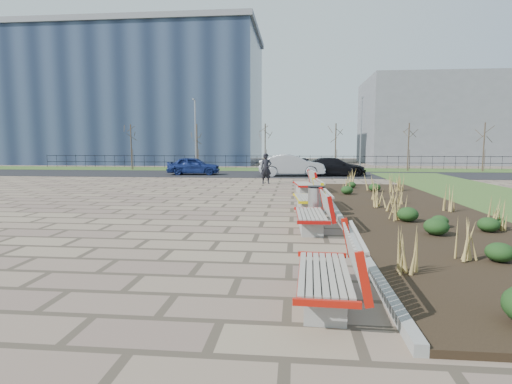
# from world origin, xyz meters

# --- Properties ---
(ground) EXTENTS (120.00, 120.00, 0.00)m
(ground) POSITION_xyz_m (0.00, 0.00, 0.00)
(ground) COLOR #7C6B55
(ground) RESTS_ON ground
(planting_bed) EXTENTS (4.50, 18.00, 0.10)m
(planting_bed) POSITION_xyz_m (6.25, 5.00, 0.05)
(planting_bed) COLOR black
(planting_bed) RESTS_ON ground
(planting_curb) EXTENTS (0.16, 18.00, 0.15)m
(planting_curb) POSITION_xyz_m (3.92, 5.00, 0.07)
(planting_curb) COLOR gray
(planting_curb) RESTS_ON ground
(grass_verge_far) EXTENTS (80.00, 5.00, 0.04)m
(grass_verge_far) POSITION_xyz_m (0.00, 28.00, 0.02)
(grass_verge_far) COLOR #33511E
(grass_verge_far) RESTS_ON ground
(road) EXTENTS (80.00, 7.00, 0.02)m
(road) POSITION_xyz_m (0.00, 22.00, 0.01)
(road) COLOR black
(road) RESTS_ON ground
(bench_a) EXTENTS (0.98, 2.13, 1.00)m
(bench_a) POSITION_xyz_m (3.00, -2.64, 0.50)
(bench_a) COLOR red
(bench_a) RESTS_ON ground
(bench_b) EXTENTS (0.97, 2.13, 1.00)m
(bench_b) POSITION_xyz_m (3.00, 2.16, 0.50)
(bench_b) COLOR #B10F0B
(bench_b) RESTS_ON ground
(bench_c) EXTENTS (1.07, 2.17, 1.00)m
(bench_c) POSITION_xyz_m (3.00, 5.42, 0.50)
(bench_c) COLOR yellow
(bench_c) RESTS_ON ground
(bench_d) EXTENTS (1.14, 2.19, 1.00)m
(bench_d) POSITION_xyz_m (3.00, 10.26, 0.50)
(bench_d) COLOR #B70E0C
(bench_d) RESTS_ON ground
(litter_bin) EXTENTS (0.49, 0.49, 0.98)m
(litter_bin) POSITION_xyz_m (3.23, 3.78, 0.49)
(litter_bin) COLOR #B2B2B7
(litter_bin) RESTS_ON ground
(pedestrian) EXTENTS (0.71, 0.54, 1.74)m
(pedestrian) POSITION_xyz_m (0.94, 14.75, 0.87)
(pedestrian) COLOR black
(pedestrian) RESTS_ON ground
(car_blue) EXTENTS (3.98, 1.87, 1.32)m
(car_blue) POSITION_xyz_m (-4.91, 20.96, 0.68)
(car_blue) COLOR navy
(car_blue) RESTS_ON road
(car_silver) EXTENTS (4.77, 2.04, 1.53)m
(car_silver) POSITION_xyz_m (2.33, 20.34, 0.78)
(car_silver) COLOR #9A9CA1
(car_silver) RESTS_ON road
(car_black) EXTENTS (4.62, 2.22, 1.30)m
(car_black) POSITION_xyz_m (5.38, 20.84, 0.67)
(car_black) COLOR black
(car_black) RESTS_ON road
(tree_a) EXTENTS (1.40, 1.40, 4.00)m
(tree_a) POSITION_xyz_m (-12.00, 26.50, 2.04)
(tree_a) COLOR #4C3D2D
(tree_a) RESTS_ON grass_verge_far
(tree_b) EXTENTS (1.40, 1.40, 4.00)m
(tree_b) POSITION_xyz_m (-6.00, 26.50, 2.04)
(tree_b) COLOR #4C3D2D
(tree_b) RESTS_ON grass_verge_far
(tree_c) EXTENTS (1.40, 1.40, 4.00)m
(tree_c) POSITION_xyz_m (0.00, 26.50, 2.04)
(tree_c) COLOR #4C3D2D
(tree_c) RESTS_ON grass_verge_far
(tree_d) EXTENTS (1.40, 1.40, 4.00)m
(tree_d) POSITION_xyz_m (6.00, 26.50, 2.04)
(tree_d) COLOR #4C3D2D
(tree_d) RESTS_ON grass_verge_far
(tree_e) EXTENTS (1.40, 1.40, 4.00)m
(tree_e) POSITION_xyz_m (12.00, 26.50, 2.04)
(tree_e) COLOR #4C3D2D
(tree_e) RESTS_ON grass_verge_far
(tree_f) EXTENTS (1.40, 1.40, 4.00)m
(tree_f) POSITION_xyz_m (18.00, 26.50, 2.04)
(tree_f) COLOR #4C3D2D
(tree_f) RESTS_ON grass_verge_far
(lamp_west) EXTENTS (0.24, 0.60, 6.00)m
(lamp_west) POSITION_xyz_m (-6.00, 26.00, 3.04)
(lamp_west) COLOR gray
(lamp_west) RESTS_ON grass_verge_far
(lamp_east) EXTENTS (0.24, 0.60, 6.00)m
(lamp_east) POSITION_xyz_m (8.00, 26.00, 3.04)
(lamp_east) COLOR gray
(lamp_east) RESTS_ON grass_verge_far
(railing_fence) EXTENTS (44.00, 0.10, 1.20)m
(railing_fence) POSITION_xyz_m (0.00, 29.50, 0.64)
(railing_fence) COLOR black
(railing_fence) RESTS_ON grass_verge_far
(building_glass) EXTENTS (40.00, 14.00, 15.00)m
(building_glass) POSITION_xyz_m (-22.00, 40.00, 7.50)
(building_glass) COLOR #192338
(building_glass) RESTS_ON ground
(building_grey) EXTENTS (18.00, 12.00, 10.00)m
(building_grey) POSITION_xyz_m (20.00, 42.00, 5.00)
(building_grey) COLOR slate
(building_grey) RESTS_ON ground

